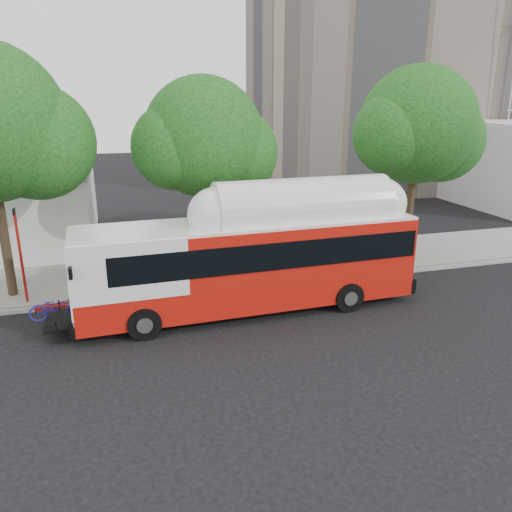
{
  "coord_description": "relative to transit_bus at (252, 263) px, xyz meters",
  "views": [
    {
      "loc": [
        -4.68,
        -15.06,
        7.74
      ],
      "look_at": [
        0.43,
        3.0,
        1.71
      ],
      "focal_mm": 35.0,
      "sensor_mm": 36.0,
      "label": 1
    }
  ],
  "objects": [
    {
      "name": "sidewalk",
      "position": [
        0.07,
        4.71,
        -1.77
      ],
      "size": [
        60.0,
        5.0,
        0.15
      ],
      "primitive_type": "cube",
      "color": "gray",
      "rests_on": "ground"
    },
    {
      "name": "ground",
      "position": [
        0.07,
        -1.79,
        -1.85
      ],
      "size": [
        120.0,
        120.0,
        0.0
      ],
      "primitive_type": "plane",
      "color": "black",
      "rests_on": "ground"
    },
    {
      "name": "red_curb_segment",
      "position": [
        -2.93,
        2.11,
        -1.77
      ],
      "size": [
        10.0,
        0.32,
        0.16
      ],
      "primitive_type": "cube",
      "color": "maroon",
      "rests_on": "ground"
    },
    {
      "name": "street_tree_mid",
      "position": [
        -0.52,
        4.27,
        4.06
      ],
      "size": [
        5.75,
        5.0,
        8.62
      ],
      "color": "#2D2116",
      "rests_on": "ground"
    },
    {
      "name": "transit_bus",
      "position": [
        0.0,
        0.0,
        0.0
      ],
      "size": [
        13.43,
        3.19,
        3.95
      ],
      "rotation": [
        0.0,
        0.0,
        0.03
      ],
      "color": "red",
      "rests_on": "ground"
    },
    {
      "name": "street_tree_left",
      "position": [
        -8.45,
        3.77,
        4.76
      ],
      "size": [
        6.67,
        5.8,
        9.74
      ],
      "color": "#2D2116",
      "rests_on": "ground"
    },
    {
      "name": "signal_pole",
      "position": [
        -8.27,
        2.77,
        0.12
      ],
      "size": [
        0.11,
        0.36,
        3.82
      ],
      "color": "red",
      "rests_on": "ground"
    },
    {
      "name": "street_tree_right",
      "position": [
        9.51,
        4.07,
        4.41
      ],
      "size": [
        6.21,
        5.4,
        9.18
      ],
      "color": "#2D2116",
      "rests_on": "ground"
    },
    {
      "name": "curb_strip",
      "position": [
        0.07,
        2.11,
        -1.77
      ],
      "size": [
        60.0,
        0.3,
        0.15
      ],
      "primitive_type": "cube",
      "color": "gray",
      "rests_on": "ground"
    }
  ]
}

